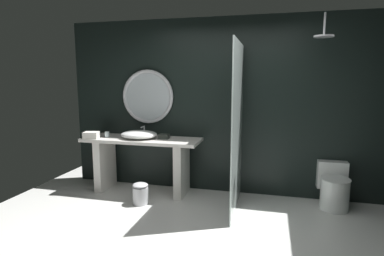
{
  "coord_description": "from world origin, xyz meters",
  "views": [
    {
      "loc": [
        0.73,
        -2.78,
        1.71
      ],
      "look_at": [
        -0.2,
        0.92,
        1.12
      ],
      "focal_mm": 29.48,
      "sensor_mm": 36.0,
      "label": 1
    }
  ],
  "objects_px": {
    "round_wall_mirror": "(148,97)",
    "folded_hand_towel": "(91,135)",
    "vessel_sink": "(139,134)",
    "waste_bin": "(140,193)",
    "rain_shower_head": "(324,35)",
    "toilet": "(334,187)",
    "tumbler_cup": "(107,134)",
    "tissue_box": "(164,136)"
  },
  "relations": [
    {
      "from": "round_wall_mirror",
      "to": "folded_hand_towel",
      "type": "bearing_deg",
      "value": -147.1
    },
    {
      "from": "vessel_sink",
      "to": "waste_bin",
      "type": "height_order",
      "value": "vessel_sink"
    },
    {
      "from": "rain_shower_head",
      "to": "toilet",
      "type": "relative_size",
      "value": 0.49
    },
    {
      "from": "vessel_sink",
      "to": "rain_shower_head",
      "type": "xyz_separation_m",
      "value": [
        2.49,
        -0.11,
        1.35
      ]
    },
    {
      "from": "tumbler_cup",
      "to": "waste_bin",
      "type": "distance_m",
      "value": 1.1
    },
    {
      "from": "rain_shower_head",
      "to": "toilet",
      "type": "bearing_deg",
      "value": 37.68
    },
    {
      "from": "round_wall_mirror",
      "to": "toilet",
      "type": "height_order",
      "value": "round_wall_mirror"
    },
    {
      "from": "vessel_sink",
      "to": "toilet",
      "type": "height_order",
      "value": "vessel_sink"
    },
    {
      "from": "vessel_sink",
      "to": "tumbler_cup",
      "type": "height_order",
      "value": "vessel_sink"
    },
    {
      "from": "round_wall_mirror",
      "to": "folded_hand_towel",
      "type": "distance_m",
      "value": 1.03
    },
    {
      "from": "rain_shower_head",
      "to": "waste_bin",
      "type": "height_order",
      "value": "rain_shower_head"
    },
    {
      "from": "rain_shower_head",
      "to": "toilet",
      "type": "distance_m",
      "value": 1.99
    },
    {
      "from": "folded_hand_towel",
      "to": "toilet",
      "type": "bearing_deg",
      "value": 4.53
    },
    {
      "from": "round_wall_mirror",
      "to": "rain_shower_head",
      "type": "bearing_deg",
      "value": -9.37
    },
    {
      "from": "tumbler_cup",
      "to": "tissue_box",
      "type": "relative_size",
      "value": 0.59
    },
    {
      "from": "vessel_sink",
      "to": "round_wall_mirror",
      "type": "distance_m",
      "value": 0.62
    },
    {
      "from": "tissue_box",
      "to": "rain_shower_head",
      "type": "distance_m",
      "value": 2.53
    },
    {
      "from": "vessel_sink",
      "to": "folded_hand_towel",
      "type": "height_order",
      "value": "vessel_sink"
    },
    {
      "from": "vessel_sink",
      "to": "waste_bin",
      "type": "relative_size",
      "value": 1.83
    },
    {
      "from": "folded_hand_towel",
      "to": "vessel_sink",
      "type": "bearing_deg",
      "value": 14.13
    },
    {
      "from": "vessel_sink",
      "to": "rain_shower_head",
      "type": "bearing_deg",
      "value": -2.54
    },
    {
      "from": "rain_shower_head",
      "to": "folded_hand_towel",
      "type": "relative_size",
      "value": 1.37
    },
    {
      "from": "rain_shower_head",
      "to": "waste_bin",
      "type": "distance_m",
      "value": 3.12
    },
    {
      "from": "round_wall_mirror",
      "to": "waste_bin",
      "type": "relative_size",
      "value": 2.77
    },
    {
      "from": "tissue_box",
      "to": "rain_shower_head",
      "type": "bearing_deg",
      "value": -4.77
    },
    {
      "from": "round_wall_mirror",
      "to": "waste_bin",
      "type": "bearing_deg",
      "value": -77.36
    },
    {
      "from": "tissue_box",
      "to": "round_wall_mirror",
      "type": "distance_m",
      "value": 0.71
    },
    {
      "from": "tumbler_cup",
      "to": "waste_bin",
      "type": "relative_size",
      "value": 0.29
    },
    {
      "from": "vessel_sink",
      "to": "rain_shower_head",
      "type": "relative_size",
      "value": 1.92
    },
    {
      "from": "waste_bin",
      "to": "vessel_sink",
      "type": "bearing_deg",
      "value": 113.88
    },
    {
      "from": "round_wall_mirror",
      "to": "vessel_sink",
      "type": "bearing_deg",
      "value": -96.34
    },
    {
      "from": "tissue_box",
      "to": "rain_shower_head",
      "type": "relative_size",
      "value": 0.51
    },
    {
      "from": "rain_shower_head",
      "to": "tumbler_cup",
      "type": "bearing_deg",
      "value": 178.4
    },
    {
      "from": "round_wall_mirror",
      "to": "folded_hand_towel",
      "type": "xyz_separation_m",
      "value": [
        -0.73,
        -0.47,
        -0.56
      ]
    },
    {
      "from": "vessel_sink",
      "to": "round_wall_mirror",
      "type": "relative_size",
      "value": 0.66
    },
    {
      "from": "vessel_sink",
      "to": "tissue_box",
      "type": "distance_m",
      "value": 0.38
    },
    {
      "from": "tissue_box",
      "to": "toilet",
      "type": "height_order",
      "value": "tissue_box"
    },
    {
      "from": "tissue_box",
      "to": "round_wall_mirror",
      "type": "relative_size",
      "value": 0.18
    },
    {
      "from": "round_wall_mirror",
      "to": "rain_shower_head",
      "type": "height_order",
      "value": "rain_shower_head"
    },
    {
      "from": "tissue_box",
      "to": "waste_bin",
      "type": "xyz_separation_m",
      "value": [
        -0.17,
        -0.52,
        -0.71
      ]
    },
    {
      "from": "tumbler_cup",
      "to": "round_wall_mirror",
      "type": "xyz_separation_m",
      "value": [
        0.55,
        0.32,
        0.56
      ]
    },
    {
      "from": "toilet",
      "to": "folded_hand_towel",
      "type": "height_order",
      "value": "folded_hand_towel"
    }
  ]
}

